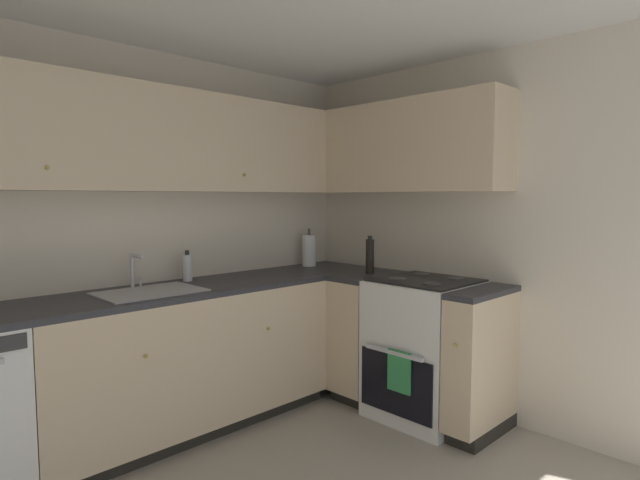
% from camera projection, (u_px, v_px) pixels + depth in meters
% --- Properties ---
extents(wall_back, '(4.02, 0.05, 2.41)m').
position_uv_depth(wall_back, '(94.00, 242.00, 3.10)').
color(wall_back, beige).
rests_on(wall_back, ground_plane).
extents(wall_right, '(0.05, 3.40, 2.41)m').
position_uv_depth(wall_right, '(509.00, 239.00, 3.29)').
color(wall_right, beige).
rests_on(wall_right, ground_plane).
extents(lower_cabinets_back, '(1.88, 0.62, 0.88)m').
position_uv_depth(lower_cabinets_back, '(186.00, 361.00, 3.23)').
color(lower_cabinets_back, beige).
rests_on(lower_cabinets_back, ground_plane).
extents(countertop_back, '(3.08, 0.60, 0.03)m').
position_uv_depth(countertop_back, '(185.00, 289.00, 3.18)').
color(countertop_back, '#2D2D33').
rests_on(countertop_back, lower_cabinets_back).
extents(lower_cabinets_right, '(0.62, 1.15, 0.88)m').
position_uv_depth(lower_cabinets_right, '(409.00, 347.00, 3.52)').
color(lower_cabinets_right, beige).
rests_on(lower_cabinets_right, ground_plane).
extents(countertop_right, '(0.60, 1.15, 0.03)m').
position_uv_depth(countertop_right, '(409.00, 282.00, 3.48)').
color(countertop_right, '#2D2D33').
rests_on(countertop_right, lower_cabinets_right).
extents(oven_range, '(0.68, 0.62, 1.07)m').
position_uv_depth(oven_range, '(425.00, 347.00, 3.44)').
color(oven_range, white).
rests_on(oven_range, ground_plane).
extents(upper_cabinets_back, '(2.76, 0.34, 0.63)m').
position_uv_depth(upper_cabinets_back, '(146.00, 139.00, 3.10)').
color(upper_cabinets_back, beige).
extents(upper_cabinets_right, '(0.32, 1.70, 0.63)m').
position_uv_depth(upper_cabinets_right, '(393.00, 148.00, 3.68)').
color(upper_cabinets_right, beige).
extents(sink, '(0.58, 0.40, 0.10)m').
position_uv_depth(sink, '(150.00, 299.00, 3.00)').
color(sink, '#B7B7BC').
rests_on(sink, countertop_back).
extents(faucet, '(0.07, 0.16, 0.21)m').
position_uv_depth(faucet, '(134.00, 267.00, 3.13)').
color(faucet, silver).
rests_on(faucet, countertop_back).
extents(soap_bottle, '(0.06, 0.06, 0.20)m').
position_uv_depth(soap_bottle, '(187.00, 267.00, 3.39)').
color(soap_bottle, silver).
rests_on(soap_bottle, countertop_back).
extents(paper_towel_roll, '(0.11, 0.11, 0.31)m').
position_uv_depth(paper_towel_roll, '(309.00, 250.00, 4.13)').
color(paper_towel_roll, white).
rests_on(paper_towel_roll, countertop_back).
extents(oil_bottle, '(0.06, 0.06, 0.28)m').
position_uv_depth(oil_bottle, '(370.00, 256.00, 3.71)').
color(oil_bottle, black).
rests_on(oil_bottle, countertop_right).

